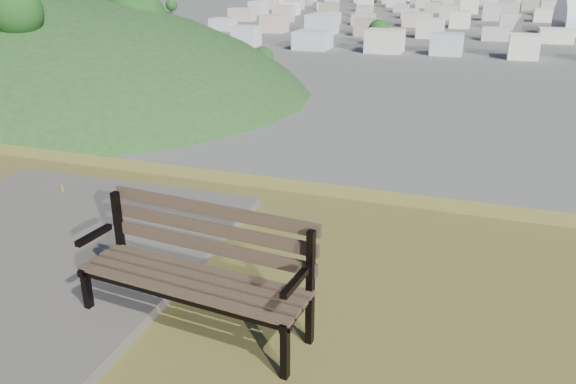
% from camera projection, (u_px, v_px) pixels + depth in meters
% --- Properties ---
extents(park_bench, '(1.69, 0.68, 0.86)m').
position_uv_depth(park_bench, '(199.00, 263.00, 3.88)').
color(park_bench, '#463928').
rests_on(park_bench, hilltop_mesa).
extents(green_wooded_hill, '(180.04, 144.03, 90.02)m').
position_uv_depth(green_wooded_hill, '(4.00, 86.00, 140.20)').
color(green_wooded_hill, '#183C16').
rests_on(green_wooded_hill, ground).
extents(city_blocks, '(395.00, 361.00, 7.00)m').
position_uv_depth(city_blocks, '(492.00, 9.00, 356.39)').
color(city_blocks, beige).
rests_on(city_blocks, ground).
extents(city_trees, '(406.52, 387.20, 9.98)m').
position_uv_depth(city_trees, '(439.00, 14.00, 297.78)').
color(city_trees, '#37281B').
rests_on(city_trees, ground).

